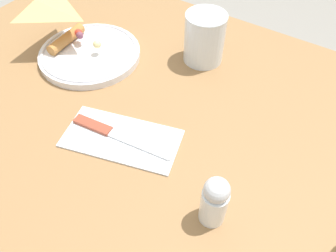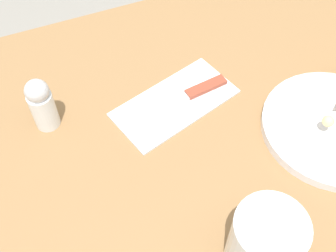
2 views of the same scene
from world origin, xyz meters
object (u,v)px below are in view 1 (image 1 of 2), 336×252
object	(u,v)px
milk_glass	(204,40)
salt_shaker	(215,201)
dining_table	(142,135)
plate_pizza	(89,51)
napkin_folded	(122,138)
butter_knife	(116,135)

from	to	relation	value
milk_glass	salt_shaker	xyz separation A→B (m)	(0.20, -0.32, -0.00)
milk_glass	dining_table	bearing A→B (deg)	-103.23
plate_pizza	napkin_folded	world-z (taller)	plate_pizza
milk_glass	napkin_folded	size ratio (longest dim) A/B	0.48
milk_glass	butter_knife	size ratio (longest dim) A/B	0.54
milk_glass	salt_shaker	world-z (taller)	milk_glass
plate_pizza	milk_glass	size ratio (longest dim) A/B	2.07
salt_shaker	plate_pizza	bearing A→B (deg)	155.52
napkin_folded	salt_shaker	xyz separation A→B (m)	(0.20, -0.04, 0.05)
plate_pizza	milk_glass	distance (m)	0.26
plate_pizza	dining_table	bearing A→B (deg)	-15.51
salt_shaker	butter_knife	bearing A→B (deg)	169.31
plate_pizza	butter_knife	world-z (taller)	plate_pizza
dining_table	napkin_folded	size ratio (longest dim) A/B	4.62
plate_pizza	salt_shaker	distance (m)	0.46
butter_knife	milk_glass	bearing A→B (deg)	79.66
napkin_folded	plate_pizza	bearing A→B (deg)	145.06
dining_table	butter_knife	bearing A→B (deg)	-74.82
milk_glass	butter_knife	xyz separation A→B (m)	(-0.02, -0.28, -0.04)
milk_glass	plate_pizza	bearing A→B (deg)	-148.02
dining_table	milk_glass	size ratio (longest dim) A/B	9.61
milk_glass	butter_knife	distance (m)	0.29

